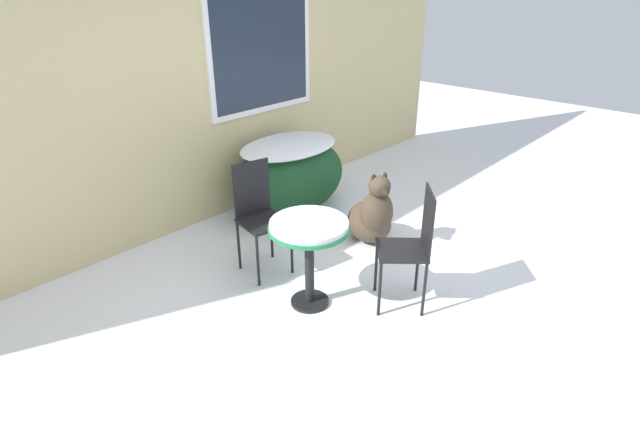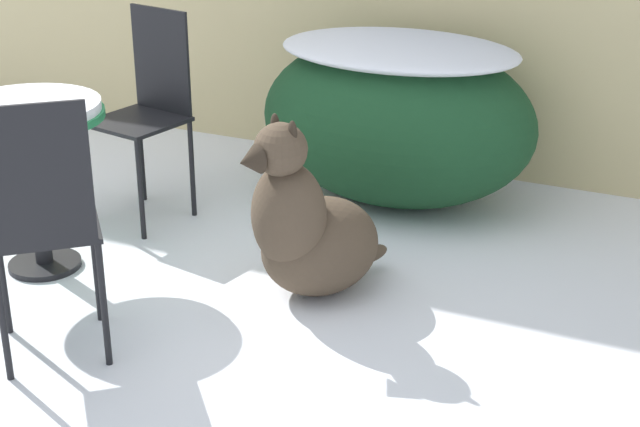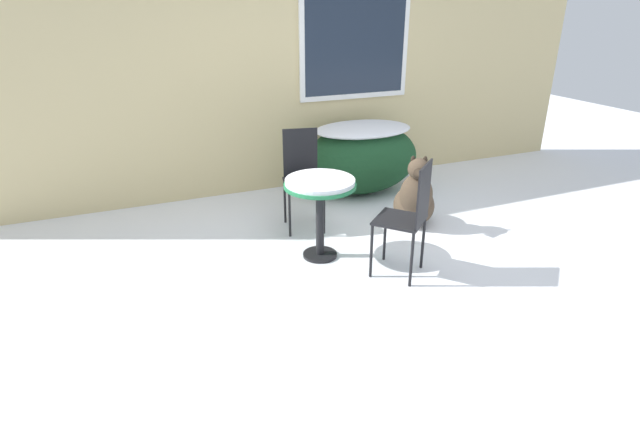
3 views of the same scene
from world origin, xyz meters
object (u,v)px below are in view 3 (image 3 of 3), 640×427
at_px(patio_chair_near_table, 302,175).
at_px(patio_chair_far_side, 409,215).
at_px(patio_table, 320,193).
at_px(dog, 415,200).

relative_size(patio_chair_near_table, patio_chair_far_side, 1.00).
height_order(patio_table, patio_chair_near_table, patio_chair_near_table).
bearing_deg(patio_chair_far_side, patio_chair_near_table, -112.66).
xyz_separation_m(patio_chair_near_table, patio_chair_far_side, (0.43, -1.26, 0.00)).
height_order(patio_chair_near_table, dog, patio_chair_near_table).
relative_size(patio_table, patio_chair_far_side, 0.75).
relative_size(patio_chair_far_side, dog, 1.27).
xyz_separation_m(patio_chair_far_side, dog, (0.60, 0.82, -0.26)).
xyz_separation_m(patio_table, dog, (1.13, 0.25, -0.32)).
distance_m(patio_table, patio_chair_near_table, 0.70).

